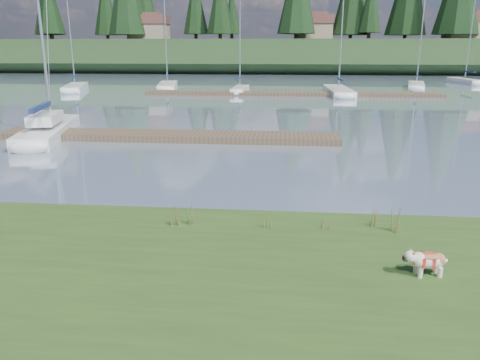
# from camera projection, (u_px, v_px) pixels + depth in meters

# --- Properties ---
(ground) EXTENTS (200.00, 200.00, 0.00)m
(ground) POSITION_uv_depth(u_px,v_px,m) (268.00, 95.00, 41.79)
(ground) COLOR gray
(ground) RESTS_ON ground
(bank) EXTENTS (60.00, 9.00, 0.35)m
(bank) POSITION_uv_depth(u_px,v_px,m) (185.00, 316.00, 7.29)
(bank) COLOR #2D481A
(bank) RESTS_ON ground
(ridge) EXTENTS (200.00, 20.00, 5.00)m
(ridge) POSITION_uv_depth(u_px,v_px,m) (277.00, 56.00, 82.24)
(ridge) COLOR #1D3218
(ridge) RESTS_ON ground
(bulldog) EXTENTS (0.79, 0.40, 0.47)m
(bulldog) POSITION_uv_depth(u_px,v_px,m) (428.00, 260.00, 8.15)
(bulldog) COLOR silver
(bulldog) RESTS_ON bank
(sailboat_main) EXTENTS (3.55, 8.32, 11.83)m
(sailboat_main) POSITION_uv_depth(u_px,v_px,m) (52.00, 126.00, 23.11)
(sailboat_main) COLOR white
(sailboat_main) RESTS_ON ground
(dock_near) EXTENTS (16.00, 2.00, 0.30)m
(dock_near) POSITION_uv_depth(u_px,v_px,m) (167.00, 136.00, 22.02)
(dock_near) COLOR #4C3D2C
(dock_near) RESTS_ON ground
(dock_far) EXTENTS (26.00, 2.20, 0.30)m
(dock_far) POSITION_uv_depth(u_px,v_px,m) (291.00, 94.00, 41.57)
(dock_far) COLOR #4C3D2C
(dock_far) RESTS_ON ground
(sailboat_bg_0) EXTENTS (4.00, 8.50, 12.11)m
(sailboat_bg_0) POSITION_uv_depth(u_px,v_px,m) (76.00, 87.00, 46.75)
(sailboat_bg_0) COLOR white
(sailboat_bg_0) RESTS_ON ground
(sailboat_bg_1) EXTENTS (3.20, 8.64, 12.59)m
(sailboat_bg_1) POSITION_uv_depth(u_px,v_px,m) (168.00, 85.00, 48.63)
(sailboat_bg_1) COLOR white
(sailboat_bg_1) RESTS_ON ground
(sailboat_bg_2) EXTENTS (1.34, 5.87, 9.01)m
(sailboat_bg_2) POSITION_uv_depth(u_px,v_px,m) (241.00, 89.00, 44.03)
(sailboat_bg_2) COLOR white
(sailboat_bg_2) RESTS_ON ground
(sailboat_bg_3) EXTENTS (2.20, 9.52, 13.72)m
(sailboat_bg_3) POSITION_uv_depth(u_px,v_px,m) (337.00, 90.00, 43.23)
(sailboat_bg_3) COLOR white
(sailboat_bg_3) RESTS_ON ground
(sailboat_bg_4) EXTENTS (3.25, 7.68, 11.17)m
(sailboat_bg_4) POSITION_uv_depth(u_px,v_px,m) (416.00, 85.00, 48.75)
(sailboat_bg_4) COLOR white
(sailboat_bg_4) RESTS_ON ground
(sailboat_bg_5) EXTENTS (2.29, 7.13, 10.13)m
(sailboat_bg_5) POSITION_uv_depth(u_px,v_px,m) (462.00, 80.00, 55.01)
(sailboat_bg_5) COLOR white
(sailboat_bg_5) RESTS_ON ground
(weed_0) EXTENTS (0.17, 0.14, 0.62)m
(weed_0) POSITION_uv_depth(u_px,v_px,m) (190.00, 214.00, 10.49)
(weed_0) COLOR #475B23
(weed_0) RESTS_ON bank
(weed_1) EXTENTS (0.17, 0.14, 0.52)m
(weed_1) POSITION_uv_depth(u_px,v_px,m) (269.00, 219.00, 10.30)
(weed_1) COLOR #475B23
(weed_1) RESTS_ON bank
(weed_2) EXTENTS (0.17, 0.14, 0.67)m
(weed_2) POSITION_uv_depth(u_px,v_px,m) (377.00, 214.00, 10.39)
(weed_2) COLOR #475B23
(weed_2) RESTS_ON bank
(weed_3) EXTENTS (0.17, 0.14, 0.60)m
(weed_3) POSITION_uv_depth(u_px,v_px,m) (175.00, 215.00, 10.45)
(weed_3) COLOR #475B23
(weed_3) RESTS_ON bank
(weed_4) EXTENTS (0.17, 0.14, 0.37)m
(weed_4) POSITION_uv_depth(u_px,v_px,m) (327.00, 222.00, 10.28)
(weed_4) COLOR #475B23
(weed_4) RESTS_ON bank
(weed_5) EXTENTS (0.17, 0.14, 0.65)m
(weed_5) POSITION_uv_depth(u_px,v_px,m) (395.00, 220.00, 10.09)
(weed_5) COLOR #475B23
(weed_5) RESTS_ON bank
(mud_lip) EXTENTS (60.00, 0.50, 0.14)m
(mud_lip) POSITION_uv_depth(u_px,v_px,m) (222.00, 221.00, 11.53)
(mud_lip) COLOR #33281C
(mud_lip) RESTS_ON ground
(conifer_1) EXTENTS (4.40, 4.40, 11.30)m
(conifer_1) POSITION_uv_depth(u_px,v_px,m) (49.00, 4.00, 81.53)
(conifer_1) COLOR #382619
(conifer_1) RESTS_ON ridge
(conifer_3) EXTENTS (4.84, 4.84, 12.25)m
(conifer_3) POSITION_uv_depth(u_px,v_px,m) (220.00, 0.00, 79.64)
(conifer_3) COLOR #382619
(conifer_3) RESTS_ON ridge
(conifer_5) EXTENTS (3.96, 3.96, 10.35)m
(conifer_5) POSITION_uv_depth(u_px,v_px,m) (371.00, 4.00, 75.71)
(conifer_5) COLOR #382619
(conifer_5) RESTS_ON ridge
(house_0) EXTENTS (6.30, 5.30, 4.65)m
(house_0) POSITION_uv_depth(u_px,v_px,m) (149.00, 27.00, 80.04)
(house_0) COLOR gray
(house_0) RESTS_ON ridge
(house_1) EXTENTS (6.30, 5.30, 4.65)m
(house_1) POSITION_uv_depth(u_px,v_px,m) (314.00, 27.00, 78.46)
(house_1) COLOR gray
(house_1) RESTS_ON ridge
(house_2) EXTENTS (6.30, 5.30, 4.65)m
(house_2) POSITION_uv_depth(u_px,v_px,m) (466.00, 26.00, 74.36)
(house_2) COLOR gray
(house_2) RESTS_ON ridge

